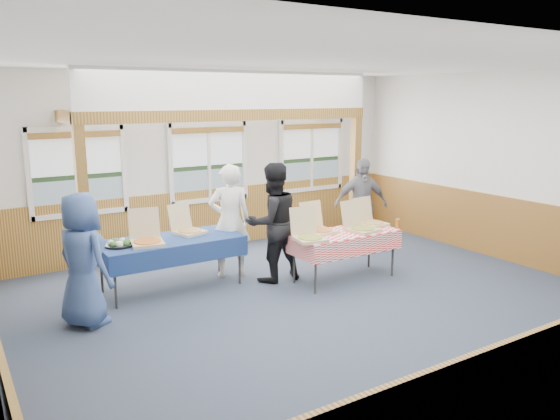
% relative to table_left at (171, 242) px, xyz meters
% --- Properties ---
extents(floor, '(8.00, 8.00, 0.00)m').
position_rel_table_left_xyz_m(floor, '(1.44, -1.70, -0.71)').
color(floor, '#2A3144').
rests_on(floor, ground).
extents(ceiling, '(8.00, 8.00, 0.00)m').
position_rel_table_left_xyz_m(ceiling, '(1.44, -1.70, 2.49)').
color(ceiling, white).
rests_on(ceiling, wall_back).
extents(wall_back, '(8.00, 0.00, 8.00)m').
position_rel_table_left_xyz_m(wall_back, '(1.44, 1.80, 0.89)').
color(wall_back, silver).
rests_on(wall_back, floor).
extents(wall_right, '(0.00, 8.00, 8.00)m').
position_rel_table_left_xyz_m(wall_right, '(5.44, -1.70, 0.89)').
color(wall_right, silver).
rests_on(wall_right, floor).
extents(wainscot_back, '(7.98, 0.05, 1.10)m').
position_rel_table_left_xyz_m(wainscot_back, '(1.44, 1.78, -0.16)').
color(wainscot_back, brown).
rests_on(wainscot_back, floor).
extents(wainscot_right, '(0.05, 6.98, 1.10)m').
position_rel_table_left_xyz_m(wainscot_right, '(5.42, -1.70, -0.16)').
color(wainscot_right, brown).
rests_on(wainscot_right, floor).
extents(window_left, '(1.56, 0.10, 1.46)m').
position_rel_table_left_xyz_m(window_left, '(-0.86, 1.76, 0.97)').
color(window_left, white).
rests_on(window_left, wall_back).
extents(window_mid, '(1.56, 0.10, 1.46)m').
position_rel_table_left_xyz_m(window_mid, '(1.44, 1.76, 0.97)').
color(window_mid, white).
rests_on(window_mid, wall_back).
extents(window_right, '(1.56, 0.10, 1.46)m').
position_rel_table_left_xyz_m(window_right, '(3.74, 1.76, 0.97)').
color(window_right, white).
rests_on(window_right, wall_back).
extents(post_left, '(0.15, 0.15, 2.40)m').
position_rel_table_left_xyz_m(post_left, '(-1.06, 0.60, 0.49)').
color(post_left, brown).
rests_on(post_left, floor).
extents(post_right, '(0.15, 0.15, 2.40)m').
position_rel_table_left_xyz_m(post_right, '(3.94, 0.60, 0.49)').
color(post_right, brown).
rests_on(post_right, floor).
extents(cross_beam, '(5.15, 0.18, 0.18)m').
position_rel_table_left_xyz_m(cross_beam, '(1.44, 0.60, 1.78)').
color(cross_beam, brown).
rests_on(cross_beam, post_left).
extents(table_left, '(2.10, 1.03, 0.76)m').
position_rel_table_left_xyz_m(table_left, '(0.00, 0.00, 0.00)').
color(table_left, '#2D2D2D').
rests_on(table_left, floor).
extents(table_right, '(1.80, 1.13, 0.76)m').
position_rel_table_left_xyz_m(table_right, '(2.39, -1.04, -0.01)').
color(table_right, '#2D2D2D').
rests_on(table_right, floor).
extents(pizza_box_a, '(0.52, 0.60, 0.47)m').
position_rel_table_left_xyz_m(pizza_box_a, '(-0.39, -0.11, 0.12)').
color(pizza_box_a, beige).
rests_on(pizza_box_a, table_left).
extents(pizza_box_b, '(0.51, 0.57, 0.43)m').
position_rel_table_left_xyz_m(pizza_box_b, '(0.34, 0.16, 0.12)').
color(pizza_box_b, beige).
rests_on(pizza_box_b, table_left).
extents(pizza_box_c, '(0.49, 0.56, 0.45)m').
position_rel_table_left_xyz_m(pizza_box_c, '(1.65, -1.14, 0.12)').
color(pizza_box_c, beige).
rests_on(pizza_box_c, table_right).
extents(pizza_box_d, '(0.42, 0.51, 0.45)m').
position_rel_table_left_xyz_m(pizza_box_d, '(2.04, -0.85, 0.12)').
color(pizza_box_d, beige).
rests_on(pizza_box_d, table_right).
extents(pizza_box_e, '(0.48, 0.56, 0.45)m').
position_rel_table_left_xyz_m(pizza_box_e, '(2.64, -1.12, 0.12)').
color(pizza_box_e, beige).
rests_on(pizza_box_e, table_right).
extents(pizza_box_f, '(0.42, 0.50, 0.42)m').
position_rel_table_left_xyz_m(pizza_box_f, '(3.04, -0.90, 0.12)').
color(pizza_box_f, beige).
rests_on(pizza_box_f, table_right).
extents(veggie_tray, '(0.40, 0.40, 0.09)m').
position_rel_table_left_xyz_m(veggie_tray, '(-0.75, 0.00, 0.08)').
color(veggie_tray, black).
rests_on(veggie_tray, table_left).
extents(drink_glass, '(0.07, 0.07, 0.15)m').
position_rel_table_left_xyz_m(drink_glass, '(3.24, -1.29, 0.13)').
color(drink_glass, '#995219').
rests_on(drink_glass, table_right).
extents(woman_white, '(0.75, 0.61, 1.78)m').
position_rel_table_left_xyz_m(woman_white, '(1.00, 0.07, 0.18)').
color(woman_white, white).
rests_on(woman_white, floor).
extents(woman_black, '(0.89, 0.69, 1.82)m').
position_rel_table_left_xyz_m(woman_black, '(1.45, -0.46, 0.21)').
color(woman_black, black).
rests_on(woman_black, floor).
extents(man_blue, '(0.82, 0.96, 1.67)m').
position_rel_table_left_xyz_m(man_blue, '(-1.39, -0.67, 0.13)').
color(man_blue, '#365088').
rests_on(man_blue, floor).
extents(person_grey, '(1.08, 0.75, 1.70)m').
position_rel_table_left_xyz_m(person_grey, '(3.70, 0.12, 0.14)').
color(person_grey, slate).
rests_on(person_grey, floor).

